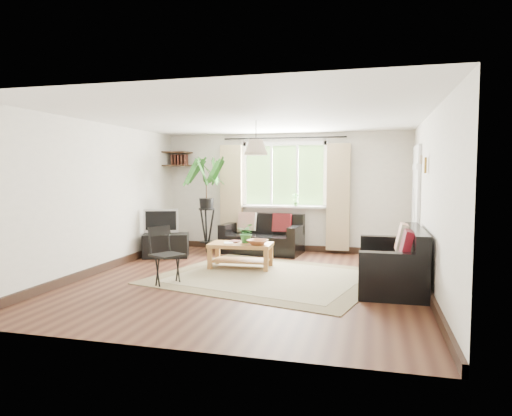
% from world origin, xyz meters
% --- Properties ---
extents(floor, '(5.50, 5.50, 0.00)m').
position_xyz_m(floor, '(0.00, 0.00, 0.00)').
color(floor, '#331811').
rests_on(floor, ground).
extents(ceiling, '(5.50, 5.50, 0.00)m').
position_xyz_m(ceiling, '(0.00, 0.00, 2.40)').
color(ceiling, white).
rests_on(ceiling, floor).
extents(wall_back, '(5.00, 0.02, 2.40)m').
position_xyz_m(wall_back, '(0.00, 2.75, 1.20)').
color(wall_back, silver).
rests_on(wall_back, floor).
extents(wall_front, '(5.00, 0.02, 2.40)m').
position_xyz_m(wall_front, '(0.00, -2.75, 1.20)').
color(wall_front, silver).
rests_on(wall_front, floor).
extents(wall_left, '(0.02, 5.50, 2.40)m').
position_xyz_m(wall_left, '(-2.50, 0.00, 1.20)').
color(wall_left, silver).
rests_on(wall_left, floor).
extents(wall_right, '(0.02, 5.50, 2.40)m').
position_xyz_m(wall_right, '(2.50, 0.00, 1.20)').
color(wall_right, silver).
rests_on(wall_right, floor).
extents(rug, '(3.75, 3.42, 0.02)m').
position_xyz_m(rug, '(0.24, 0.27, 0.01)').
color(rug, '#BBB491').
rests_on(rug, floor).
extents(window, '(2.50, 0.16, 2.16)m').
position_xyz_m(window, '(0.00, 2.71, 1.55)').
color(window, white).
rests_on(window, wall_back).
extents(door, '(0.06, 0.96, 2.06)m').
position_xyz_m(door, '(2.47, 1.70, 1.00)').
color(door, silver).
rests_on(door, wall_right).
extents(corner_shelf, '(0.50, 0.50, 0.34)m').
position_xyz_m(corner_shelf, '(-2.25, 2.50, 1.89)').
color(corner_shelf, black).
rests_on(corner_shelf, wall_back).
extents(pendant_lamp, '(0.36, 0.36, 0.54)m').
position_xyz_m(pendant_lamp, '(0.00, 0.40, 2.05)').
color(pendant_lamp, beige).
rests_on(pendant_lamp, ceiling).
extents(wall_sconce, '(0.12, 0.12, 0.28)m').
position_xyz_m(wall_sconce, '(2.43, 0.30, 1.74)').
color(wall_sconce, beige).
rests_on(wall_sconce, wall_right).
extents(sofa_back, '(1.64, 0.93, 0.74)m').
position_xyz_m(sofa_back, '(-0.37, 2.30, 0.37)').
color(sofa_back, black).
rests_on(sofa_back, floor).
extents(sofa_right, '(1.70, 0.86, 0.80)m').
position_xyz_m(sofa_right, '(2.02, 0.09, 0.40)').
color(sofa_right, black).
rests_on(sofa_right, floor).
extents(coffee_table, '(1.07, 0.62, 0.42)m').
position_xyz_m(coffee_table, '(-0.36, 0.80, 0.21)').
color(coffee_table, brown).
rests_on(coffee_table, floor).
extents(table_plant, '(0.32, 0.29, 0.34)m').
position_xyz_m(table_plant, '(-0.27, 0.85, 0.59)').
color(table_plant, '#2D6C2B').
rests_on(table_plant, coffee_table).
extents(bowl, '(0.39, 0.39, 0.08)m').
position_xyz_m(bowl, '(-0.06, 0.72, 0.47)').
color(bowl, '#A15B37').
rests_on(bowl, coffee_table).
extents(book_a, '(0.21, 0.24, 0.02)m').
position_xyz_m(book_a, '(-0.62, 0.69, 0.43)').
color(book_a, white).
rests_on(book_a, coffee_table).
extents(book_b, '(0.17, 0.23, 0.02)m').
position_xyz_m(book_b, '(-0.58, 0.90, 0.44)').
color(book_b, brown).
rests_on(book_b, coffee_table).
extents(tv_stand, '(0.94, 0.71, 0.45)m').
position_xyz_m(tv_stand, '(-2.03, 1.42, 0.22)').
color(tv_stand, black).
rests_on(tv_stand, floor).
extents(tv, '(0.67, 0.41, 0.49)m').
position_xyz_m(tv, '(-2.12, 1.42, 0.69)').
color(tv, '#A5A5AA').
rests_on(tv, tv_stand).
extents(palm_stand, '(0.75, 0.75, 1.93)m').
position_xyz_m(palm_stand, '(-1.46, 2.10, 0.96)').
color(palm_stand, black).
rests_on(palm_stand, floor).
extents(folding_chair, '(0.58, 0.58, 0.83)m').
position_xyz_m(folding_chair, '(-1.06, -0.55, 0.41)').
color(folding_chair, black).
rests_on(folding_chair, floor).
extents(sill_plant, '(0.14, 0.10, 0.27)m').
position_xyz_m(sill_plant, '(0.25, 2.63, 1.06)').
color(sill_plant, '#2D6023').
rests_on(sill_plant, window).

